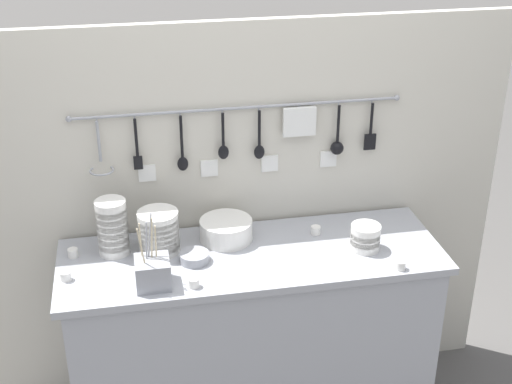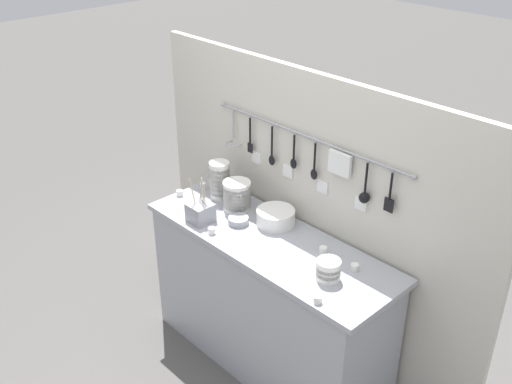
# 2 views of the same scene
# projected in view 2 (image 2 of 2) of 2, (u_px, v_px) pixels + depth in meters

# --- Properties ---
(ground_plane) EXTENTS (20.00, 20.00, 0.00)m
(ground_plane) POSITION_uv_depth(u_px,v_px,m) (268.00, 358.00, 3.62)
(ground_plane) COLOR #514F4C
(counter) EXTENTS (1.52, 0.52, 0.86)m
(counter) POSITION_uv_depth(u_px,v_px,m) (268.00, 302.00, 3.41)
(counter) COLOR #9EA0A8
(counter) RESTS_ON ground
(back_wall) EXTENTS (2.32, 0.11, 1.72)m
(back_wall) POSITION_uv_depth(u_px,v_px,m) (306.00, 218.00, 3.39)
(back_wall) COLOR beige
(back_wall) RESTS_ON ground
(bowl_stack_back_corner) EXTENTS (0.12, 0.12, 0.11)m
(bowl_stack_back_corner) POSITION_uv_depth(u_px,v_px,m) (328.00, 270.00, 2.87)
(bowl_stack_back_corner) COLOR silver
(bowl_stack_back_corner) RESTS_ON counter
(bowl_stack_tall_left) EXTENTS (0.16, 0.16, 0.17)m
(bowl_stack_tall_left) POSITION_uv_depth(u_px,v_px,m) (237.00, 196.00, 3.45)
(bowl_stack_tall_left) COLOR silver
(bowl_stack_tall_left) RESTS_ON counter
(bowl_stack_nested_right) EXTENTS (0.12, 0.12, 0.23)m
(bowl_stack_nested_right) POSITION_uv_depth(u_px,v_px,m) (220.00, 180.00, 3.56)
(bowl_stack_nested_right) COLOR silver
(bowl_stack_nested_right) RESTS_ON counter
(plate_stack) EXTENTS (0.22, 0.22, 0.09)m
(plate_stack) POSITION_uv_depth(u_px,v_px,m) (276.00, 217.00, 3.32)
(plate_stack) COLOR silver
(plate_stack) RESTS_ON counter
(steel_mixing_bowl) EXTENTS (0.12, 0.12, 0.04)m
(steel_mixing_bowl) POSITION_uv_depth(u_px,v_px,m) (238.00, 220.00, 3.34)
(steel_mixing_bowl) COLOR #93969E
(steel_mixing_bowl) RESTS_ON counter
(cutlery_caddy) EXTENTS (0.13, 0.13, 0.27)m
(cutlery_caddy) POSITION_uv_depth(u_px,v_px,m) (201.00, 212.00, 3.35)
(cutlery_caddy) COLOR #93969E
(cutlery_caddy) RESTS_ON counter
(cup_edge_far) EXTENTS (0.04, 0.04, 0.04)m
(cup_edge_far) POSITION_uv_depth(u_px,v_px,m) (323.00, 250.00, 3.08)
(cup_edge_far) COLOR silver
(cup_edge_far) RESTS_ON counter
(cup_mid_row) EXTENTS (0.04, 0.04, 0.04)m
(cup_mid_row) POSITION_uv_depth(u_px,v_px,m) (180.00, 193.00, 3.62)
(cup_mid_row) COLOR silver
(cup_mid_row) RESTS_ON counter
(cup_centre) EXTENTS (0.04, 0.04, 0.04)m
(cup_centre) POSITION_uv_depth(u_px,v_px,m) (203.00, 185.00, 3.71)
(cup_centre) COLOR silver
(cup_centre) RESTS_ON counter
(cup_back_left) EXTENTS (0.04, 0.04, 0.04)m
(cup_back_left) POSITION_uv_depth(u_px,v_px,m) (318.00, 299.00, 2.73)
(cup_back_left) COLOR silver
(cup_back_left) RESTS_ON counter
(cup_front_right) EXTENTS (0.04, 0.04, 0.04)m
(cup_front_right) POSITION_uv_depth(u_px,v_px,m) (212.00, 231.00, 3.25)
(cup_front_right) COLOR silver
(cup_front_right) RESTS_ON counter
(cup_beside_plates) EXTENTS (0.04, 0.04, 0.04)m
(cup_beside_plates) POSITION_uv_depth(u_px,v_px,m) (355.00, 267.00, 2.95)
(cup_beside_plates) COLOR silver
(cup_beside_plates) RESTS_ON counter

